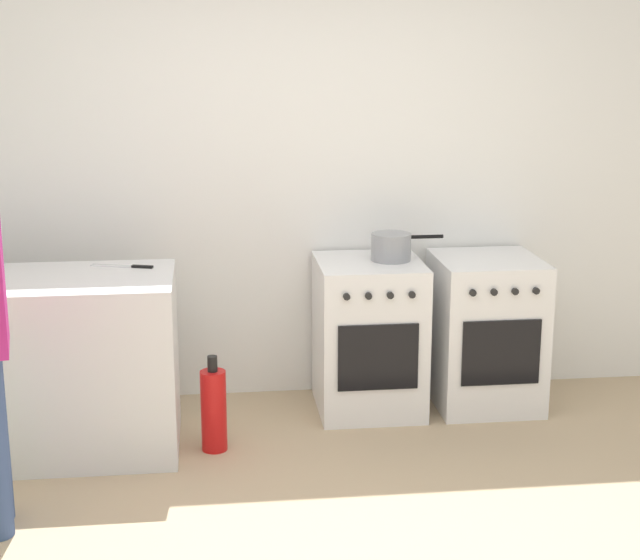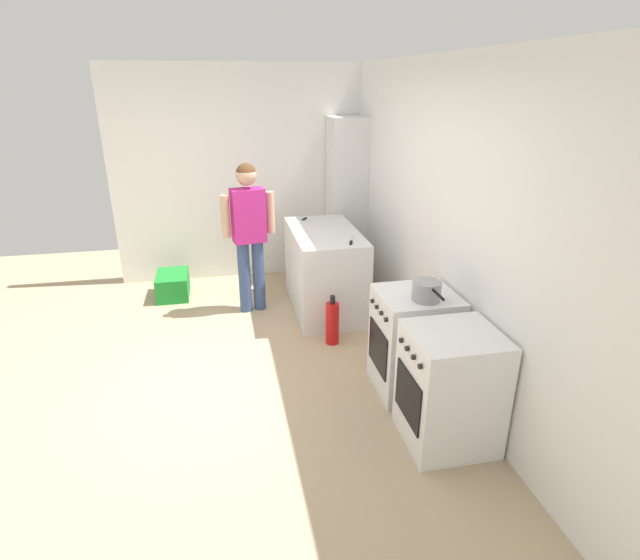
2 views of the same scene
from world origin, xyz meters
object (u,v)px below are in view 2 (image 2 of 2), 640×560
(knife_chef, at_px, (301,221))
(larder_cabinet, at_px, (346,200))
(knife_carving, at_px, (351,240))
(pot, at_px, (427,291))
(person, at_px, (249,226))
(recycling_crate_lower, at_px, (173,285))
(oven_left, at_px, (414,342))
(oven_right, at_px, (450,388))
(fire_extinguisher, at_px, (332,323))

(knife_chef, relative_size, larder_cabinet, 0.14)
(knife_carving, bearing_deg, larder_cabinet, 167.79)
(pot, height_order, person, person)
(person, relative_size, recycling_crate_lower, 3.12)
(pot, height_order, recycling_crate_lower, pot)
(pot, relative_size, person, 0.25)
(knife_carving, height_order, larder_cabinet, larder_cabinet)
(oven_left, distance_m, oven_right, 0.67)
(pot, relative_size, knife_carving, 1.23)
(knife_carving, relative_size, person, 0.20)
(pot, xyz_separation_m, person, (-1.92, -1.19, 0.04))
(recycling_crate_lower, bearing_deg, knife_carving, 60.55)
(knife_carving, xyz_separation_m, larder_cabinet, (-1.35, 0.29, 0.10))
(fire_extinguisher, bearing_deg, recycling_crate_lower, -133.12)
(knife_carving, height_order, knife_chef, same)
(knife_chef, height_order, larder_cabinet, larder_cabinet)
(oven_left, xyz_separation_m, fire_extinguisher, (-0.87, -0.48, -0.21))
(oven_left, height_order, oven_right, same)
(oven_right, relative_size, fire_extinguisher, 1.70)
(fire_extinguisher, xyz_separation_m, recycling_crate_lower, (-1.50, -1.60, -0.08))
(knife_chef, distance_m, recycling_crate_lower, 1.71)
(pot, relative_size, recycling_crate_lower, 0.77)
(fire_extinguisher, relative_size, recycling_crate_lower, 0.96)
(oven_left, xyz_separation_m, recycling_crate_lower, (-2.37, -2.08, -0.29))
(larder_cabinet, bearing_deg, oven_right, -1.76)
(fire_extinguisher, bearing_deg, pot, 26.51)
(oven_right, height_order, larder_cabinet, larder_cabinet)
(knife_chef, height_order, fire_extinguisher, knife_chef)
(knife_carving, height_order, fire_extinguisher, knife_carving)
(knife_carving, distance_m, fire_extinguisher, 0.86)
(oven_left, relative_size, knife_carving, 2.62)
(knife_chef, distance_m, person, 0.70)
(knife_carving, bearing_deg, oven_left, 8.29)
(fire_extinguisher, height_order, larder_cabinet, larder_cabinet)
(oven_left, height_order, person, person)
(knife_carving, height_order, person, person)
(oven_left, distance_m, person, 2.22)
(knife_carving, xyz_separation_m, knife_chef, (-0.82, -0.37, 0.00))
(oven_right, distance_m, recycling_crate_lower, 3.69)
(fire_extinguisher, distance_m, larder_cabinet, 2.03)
(oven_right, xyz_separation_m, larder_cabinet, (-3.32, 0.10, 0.57))
(oven_left, height_order, knife_carving, knife_carving)
(fire_extinguisher, bearing_deg, knife_chef, -176.12)
(oven_right, relative_size, recycling_crate_lower, 1.63)
(oven_left, relative_size, larder_cabinet, 0.42)
(oven_left, bearing_deg, knife_chef, -165.16)
(oven_left, relative_size, recycling_crate_lower, 1.63)
(oven_left, relative_size, oven_right, 1.00)
(oven_right, distance_m, larder_cabinet, 3.37)
(oven_right, distance_m, fire_extinguisher, 1.62)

